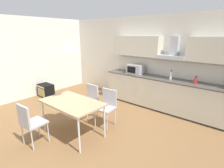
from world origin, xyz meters
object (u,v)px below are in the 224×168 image
at_px(bottle_white, 171,75).
at_px(pendant_lamp, 68,45).
at_px(dining_table, 72,104).
at_px(guitar_amp, 46,90).
at_px(microwave, 135,69).
at_px(chair_far_left, 90,98).
at_px(chair_near_left, 30,121).
at_px(bottle_red, 196,80).
at_px(chair_far_right, 107,104).

relative_size(bottle_white, pendant_lamp, 0.84).
xyz_separation_m(dining_table, guitar_amp, (-2.64, 0.88, -0.48)).
relative_size(microwave, dining_table, 0.36).
bearing_deg(dining_table, chair_far_left, 110.89).
distance_m(chair_near_left, chair_far_left, 1.56).
height_order(bottle_red, chair_far_right, bottle_red).
relative_size(chair_near_left, guitar_amp, 1.67).
bearing_deg(microwave, chair_far_right, -79.06).
relative_size(bottle_white, chair_far_right, 0.31).
distance_m(bottle_white, chair_near_left, 3.58).
bearing_deg(dining_table, pendant_lamp, -116.57).
bearing_deg(pendant_lamp, dining_table, 63.43).
relative_size(bottle_red, chair_far_left, 0.22).
xyz_separation_m(bottle_white, dining_table, (-1.09, -2.48, -0.33)).
bearing_deg(bottle_red, pendant_lamp, -124.78).
height_order(bottle_red, guitar_amp, bottle_red).
height_order(bottle_white, chair_far_left, bottle_white).
bearing_deg(microwave, guitar_amp, -148.27).
xyz_separation_m(dining_table, pendant_lamp, (-0.00, -0.00, 1.20)).
height_order(chair_far_right, guitar_amp, chair_far_right).
bearing_deg(microwave, pendant_lamp, -89.06).
height_order(chair_far_right, pendant_lamp, pendant_lamp).
xyz_separation_m(bottle_white, bottle_red, (0.64, 0.01, -0.03)).
distance_m(guitar_amp, pendant_lamp, 3.25).
xyz_separation_m(microwave, chair_far_left, (-0.26, -1.71, -0.53)).
bearing_deg(dining_table, microwave, 90.94).
xyz_separation_m(dining_table, chair_near_left, (-0.29, -0.78, -0.17)).
relative_size(microwave, chair_far_left, 0.55).
bearing_deg(bottle_red, chair_near_left, -121.75).
relative_size(dining_table, chair_far_left, 1.53).
bearing_deg(chair_near_left, dining_table, 69.35).
height_order(dining_table, chair_near_left, chair_near_left).
bearing_deg(guitar_amp, chair_far_left, -2.51).
bearing_deg(pendant_lamp, bottle_white, 66.20).
relative_size(microwave, bottle_red, 2.51).
xyz_separation_m(chair_near_left, chair_far_right, (0.58, 1.56, 0.00)).
distance_m(dining_table, guitar_amp, 2.83).
bearing_deg(microwave, bottle_red, 0.01).
distance_m(chair_near_left, chair_far_right, 1.66).
height_order(chair_far_right, chair_far_left, same).
relative_size(bottle_white, bottle_red, 1.40).
bearing_deg(guitar_amp, dining_table, -18.47).
bearing_deg(chair_near_left, bottle_red, 58.25).
bearing_deg(bottle_red, chair_far_right, -130.07).
distance_m(bottle_red, guitar_amp, 4.73).
distance_m(chair_near_left, guitar_amp, 2.89).
height_order(guitar_amp, pendant_lamp, pendant_lamp).
xyz_separation_m(chair_far_right, chair_far_left, (-0.59, 0.00, 0.00)).
relative_size(bottle_red, chair_near_left, 0.22).
bearing_deg(dining_table, chair_near_left, -110.65).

